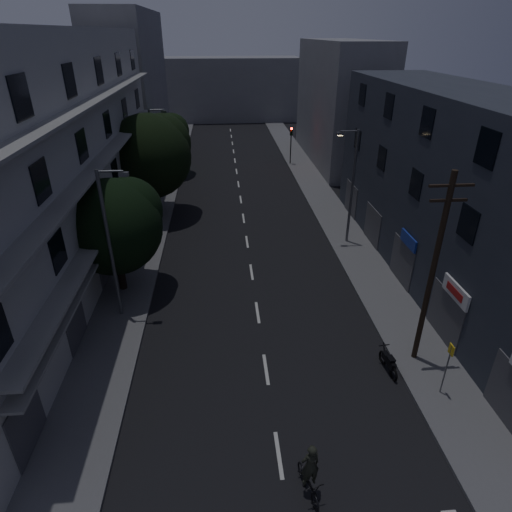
{
  "coord_description": "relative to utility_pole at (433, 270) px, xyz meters",
  "views": [
    {
      "loc": [
        -1.7,
        -8.36,
        13.74
      ],
      "look_at": [
        0.0,
        12.0,
        3.0
      ],
      "focal_mm": 30.0,
      "sensor_mm": 36.0,
      "label": 1
    }
  ],
  "objects": [
    {
      "name": "ground",
      "position": [
        -7.04,
        18.38,
        -4.87
      ],
      "size": [
        160.0,
        160.0,
        0.0
      ],
      "primitive_type": "plane",
      "color": "black",
      "rests_on": "ground"
    },
    {
      "name": "sidewalk_left",
      "position": [
        -14.54,
        18.38,
        -4.79
      ],
      "size": [
        3.0,
        90.0,
        0.15
      ],
      "primitive_type": "cube",
      "color": "#565659",
      "rests_on": "ground"
    },
    {
      "name": "sidewalk_right",
      "position": [
        0.46,
        18.38,
        -4.79
      ],
      "size": [
        3.0,
        90.0,
        0.15
      ],
      "primitive_type": "cube",
      "color": "#565659",
      "rests_on": "ground"
    },
    {
      "name": "lane_markings",
      "position": [
        -7.04,
        24.63,
        -4.86
      ],
      "size": [
        0.15,
        60.5,
        0.01
      ],
      "color": "beige",
      "rests_on": "ground"
    },
    {
      "name": "building_left",
      "position": [
        -19.02,
        11.38,
        2.13
      ],
      "size": [
        7.0,
        36.0,
        14.0
      ],
      "color": "#AEAEA9",
      "rests_on": "ground"
    },
    {
      "name": "building_right",
      "position": [
        4.95,
        7.38,
        0.63
      ],
      "size": [
        6.19,
        28.0,
        11.0
      ],
      "color": "#2A2E39",
      "rests_on": "ground"
    },
    {
      "name": "building_far_left",
      "position": [
        -19.04,
        41.38,
        3.13
      ],
      "size": [
        6.0,
        20.0,
        16.0
      ],
      "primitive_type": "cube",
      "color": "slate",
      "rests_on": "ground"
    },
    {
      "name": "building_far_right",
      "position": [
        4.96,
        35.38,
        1.63
      ],
      "size": [
        6.0,
        20.0,
        13.0
      ],
      "primitive_type": "cube",
      "color": "slate",
      "rests_on": "ground"
    },
    {
      "name": "building_far_end",
      "position": [
        -7.04,
        63.38,
        0.13
      ],
      "size": [
        24.0,
        8.0,
        10.0
      ],
      "primitive_type": "cube",
      "color": "slate",
      "rests_on": "ground"
    },
    {
      "name": "tree_near",
      "position": [
        -14.78,
        7.42,
        -0.53
      ],
      "size": [
        5.43,
        5.43,
        6.69
      ],
      "color": "black",
      "rests_on": "sidewalk_left"
    },
    {
      "name": "tree_mid",
      "position": [
        -14.3,
        19.27,
        0.37
      ],
      "size": [
        6.62,
        6.62,
        8.14
      ],
      "color": "black",
      "rests_on": "sidewalk_left"
    },
    {
      "name": "tree_far",
      "position": [
        -14.44,
        30.68,
        -0.75
      ],
      "size": [
        5.12,
        5.12,
        6.33
      ],
      "color": "black",
      "rests_on": "sidewalk_left"
    },
    {
      "name": "traffic_signal_far_right",
      "position": [
        -0.7,
        33.55,
        -1.77
      ],
      "size": [
        0.28,
        0.37,
        4.1
      ],
      "color": "black",
      "rests_on": "sidewalk_right"
    },
    {
      "name": "traffic_signal_far_left",
      "position": [
        -13.58,
        33.57,
        -1.77
      ],
      "size": [
        0.28,
        0.37,
        4.1
      ],
      "color": "black",
      "rests_on": "sidewalk_left"
    },
    {
      "name": "street_lamp_left_near",
      "position": [
        -14.34,
        4.73,
        -0.27
      ],
      "size": [
        1.51,
        0.25,
        8.0
      ],
      "color": "slate",
      "rests_on": "sidewalk_left"
    },
    {
      "name": "street_lamp_right",
      "position": [
        0.11,
        12.62,
        -0.27
      ],
      "size": [
        1.51,
        0.25,
        8.0
      ],
      "color": "#56565D",
      "rests_on": "sidewalk_right"
    },
    {
      "name": "street_lamp_left_far",
      "position": [
        -14.37,
        22.29,
        -0.27
      ],
      "size": [
        1.51,
        0.25,
        8.0
      ],
      "color": "#54585C",
      "rests_on": "sidewalk_left"
    },
    {
      "name": "utility_pole",
      "position": [
        0.0,
        0.0,
        0.0
      ],
      "size": [
        1.8,
        0.24,
        9.0
      ],
      "color": "black",
      "rests_on": "sidewalk_right"
    },
    {
      "name": "bus_stop_sign",
      "position": [
        0.18,
        -2.28,
        -2.98
      ],
      "size": [
        0.06,
        0.35,
        2.52
      ],
      "color": "#595B60",
      "rests_on": "sidewalk_right"
    },
    {
      "name": "motorcycle",
      "position": [
        -1.52,
        -0.65,
        -4.42
      ],
      "size": [
        0.51,
        1.77,
        1.13
      ],
      "rotation": [
        0.0,
        0.0,
        0.1
      ],
      "color": "black",
      "rests_on": "ground"
    },
    {
      "name": "cyclist",
      "position": [
        -6.24,
        -6.1,
        -4.12
      ],
      "size": [
        0.98,
        1.85,
        2.23
      ],
      "rotation": [
        0.0,
        0.0,
        0.22
      ],
      "color": "black",
      "rests_on": "ground"
    }
  ]
}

